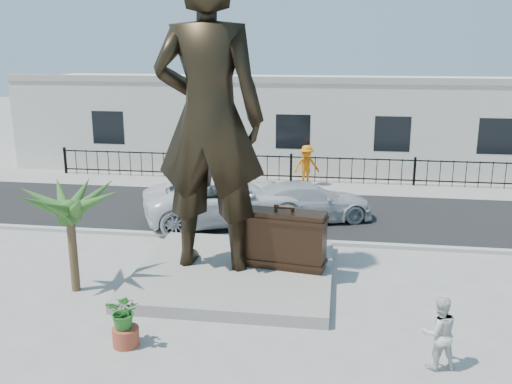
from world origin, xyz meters
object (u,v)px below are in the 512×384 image
Objects in this scene: statue at (209,119)px; car_white at (229,199)px; suitcase at (284,239)px; tourist at (439,333)px.

car_white is (-0.44, 4.73, -3.45)m from statue.
car_white is (-2.41, 4.62, -0.24)m from suitcase.
car_white is at bearing 126.33° from suitcase.
suitcase is (1.97, 0.11, -3.21)m from statue.
tourist is at bearing 146.19° from statue.
statue reaches higher than tourist.
suitcase is at bearing -174.54° from statue.
statue is at bearing -167.91° from suitcase.
tourist is at bearing -40.83° from suitcase.
statue reaches higher than car_white.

